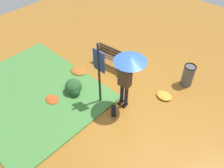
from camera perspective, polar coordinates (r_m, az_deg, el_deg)
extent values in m
plane|color=#9E6623|center=(7.72, 4.83, -5.01)|extent=(18.00, 18.00, 0.00)
cube|color=#47843D|center=(8.47, -19.22, -2.24)|extent=(4.80, 4.00, 0.05)
cylinder|color=black|center=(7.45, 2.46, -2.30)|extent=(0.12, 0.12, 0.86)
cylinder|color=black|center=(7.37, 3.51, -2.98)|extent=(0.12, 0.12, 0.86)
cube|color=black|center=(7.71, 2.17, -4.47)|extent=(0.13, 0.23, 0.08)
cube|color=black|center=(7.64, 3.19, -5.15)|extent=(0.13, 0.23, 0.08)
cube|color=#473323|center=(6.89, 3.20, 1.68)|extent=(0.40, 0.28, 0.64)
sphere|color=#8C664C|center=(6.59, 3.36, 4.66)|extent=(0.20, 0.20, 0.20)
ellipsoid|color=black|center=(6.57, 3.37, 4.86)|extent=(0.20, 0.20, 0.15)
cylinder|color=#473323|center=(6.84, 1.76, 3.71)|extent=(0.18, 0.13, 0.18)
cylinder|color=#473323|center=(6.75, 1.98, 4.11)|extent=(0.24, 0.11, 0.33)
cube|color=black|center=(6.63, 2.65, 4.78)|extent=(0.07, 0.02, 0.14)
cylinder|color=#473323|center=(6.66, 4.38, 2.60)|extent=(0.11, 0.10, 0.09)
cylinder|color=#473323|center=(6.61, 4.37, 3.29)|extent=(0.10, 0.09, 0.23)
cylinder|color=#A5A5AD|center=(6.42, 4.50, 5.49)|extent=(0.02, 0.02, 0.41)
cone|color=#264C8C|center=(6.36, 4.55, 6.16)|extent=(0.96, 0.96, 0.16)
sphere|color=#A5A5AD|center=(6.29, 4.60, 6.96)|extent=(0.02, 0.02, 0.02)
cylinder|color=black|center=(6.99, -3.16, 2.08)|extent=(0.07, 0.07, 2.30)
cube|color=navy|center=(6.64, -3.25, 5.70)|extent=(0.44, 0.04, 0.70)
cube|color=red|center=(6.65, -3.13, 5.78)|extent=(0.38, 0.01, 0.64)
cube|color=black|center=(7.35, 0.38, -6.65)|extent=(0.31, 0.31, 0.24)
torus|color=black|center=(7.23, 0.39, -5.83)|extent=(0.14, 0.14, 0.18)
cube|color=black|center=(9.37, -3.14, 7.17)|extent=(0.10, 0.36, 0.44)
cube|color=black|center=(8.68, 2.84, 3.76)|extent=(0.10, 0.36, 0.44)
cube|color=#513823|center=(8.79, -0.80, 6.41)|extent=(1.40, 0.26, 0.04)
cube|color=#513823|center=(8.86, -0.26, 6.76)|extent=(1.40, 0.26, 0.04)
cube|color=#513823|center=(8.93, 0.27, 7.10)|extent=(1.40, 0.26, 0.04)
cube|color=#513823|center=(8.90, 0.49, 7.75)|extent=(1.40, 0.20, 0.10)
cube|color=#513823|center=(8.82, 0.50, 8.49)|extent=(1.40, 0.20, 0.10)
cylinder|color=#4C4C51|center=(8.53, 18.19, 1.96)|extent=(0.40, 0.40, 0.80)
torus|color=black|center=(8.27, 18.81, 4.10)|extent=(0.42, 0.42, 0.04)
ellipsoid|color=#285628|center=(8.01, -9.49, -0.61)|extent=(0.58, 0.58, 0.52)
ellipsoid|color=#1E421E|center=(7.94, -9.09, -1.98)|extent=(0.35, 0.35, 0.35)
ellipsoid|color=#B74C1E|center=(8.02, -14.56, -3.70)|extent=(0.51, 0.41, 0.11)
ellipsoid|color=gold|center=(8.07, 12.72, -2.83)|extent=(0.54, 0.43, 0.12)
ellipsoid|color=#A86023|center=(8.91, -8.30, 3.28)|extent=(0.65, 0.52, 0.14)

